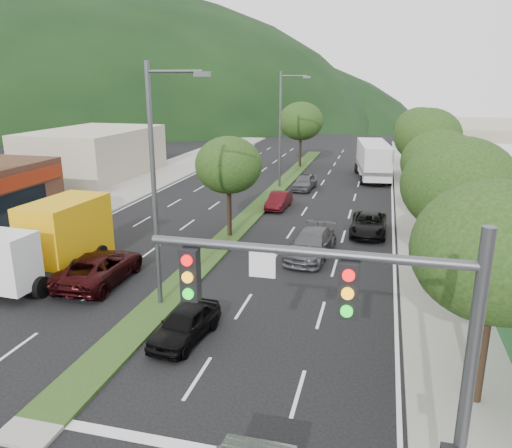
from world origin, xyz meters
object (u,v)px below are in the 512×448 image
(tree_med_far, at_px, (301,121))
(car_queue_c, at_px, (279,200))
(traffic_signal, at_px, (381,345))
(streetlight_mid, at_px, (283,124))
(tree_r_d, at_px, (428,136))
(motorhome, at_px, (373,160))
(car_queue_b, at_px, (311,244))
(tree_med_near, at_px, (229,165))
(car_queue_d, at_px, (368,224))
(tree_r_a, at_px, (497,252))
(tree_r_c, at_px, (440,163))
(tree_r_b, at_px, (459,185))
(suv_maroon, at_px, (100,267))
(streetlight_near, at_px, (158,177))
(car_queue_e, at_px, (305,182))
(car_queue_f, at_px, (376,174))
(tree_r_e, at_px, (420,128))
(box_truck, at_px, (55,241))
(car_queue_a, at_px, (185,324))

(tree_med_far, xyz_separation_m, car_queue_c, (1.50, -18.40, -4.40))
(traffic_signal, xyz_separation_m, streetlight_mid, (-8.82, 34.54, 0.94))
(tree_r_d, bearing_deg, motorhome, 113.40)
(tree_r_d, relative_size, car_queue_b, 1.42)
(tree_med_near, relative_size, car_queue_d, 1.30)
(tree_r_a, distance_m, tree_r_c, 16.00)
(tree_r_b, bearing_deg, tree_r_c, 90.00)
(tree_med_far, xyz_separation_m, car_queue_d, (8.24, -23.40, -4.36))
(tree_r_a, bearing_deg, suv_maroon, 160.56)
(tree_med_near, bearing_deg, tree_med_far, 90.00)
(tree_r_b, relative_size, tree_r_d, 0.97)
(motorhome, bearing_deg, streetlight_mid, -147.76)
(suv_maroon, bearing_deg, tree_med_far, -98.01)
(streetlight_near, distance_m, motorhome, 32.57)
(car_queue_e, bearing_deg, streetlight_near, -90.57)
(streetlight_mid, relative_size, car_queue_f, 2.02)
(tree_r_b, relative_size, car_queue_c, 1.87)
(tree_r_b, distance_m, tree_r_e, 28.00)
(suv_maroon, bearing_deg, car_queue_b, -148.47)
(box_truck, bearing_deg, car_queue_c, -114.34)
(tree_r_c, xyz_separation_m, streetlight_near, (-11.79, -12.00, 0.84))
(streetlight_mid, xyz_separation_m, car_queue_f, (8.10, 4.73, -4.86))
(box_truck, bearing_deg, tree_r_b, -171.17)
(car_queue_f, relative_size, motorhome, 0.53)
(streetlight_near, bearing_deg, suv_maroon, 158.52)
(tree_r_b, distance_m, tree_med_near, 13.43)
(traffic_signal, xyz_separation_m, car_queue_c, (-7.53, 27.14, -4.03))
(traffic_signal, bearing_deg, suv_maroon, 139.11)
(tree_r_b, distance_m, streetlight_near, 12.47)
(car_queue_b, bearing_deg, car_queue_f, 88.85)
(car_queue_c, distance_m, car_queue_f, 13.91)
(suv_maroon, height_order, car_queue_f, suv_maroon)
(car_queue_f, bearing_deg, tree_r_e, 30.11)
(car_queue_b, distance_m, box_truck, 13.12)
(tree_r_c, distance_m, car_queue_e, 16.50)
(car_queue_a, relative_size, car_queue_d, 0.80)
(tree_r_c, height_order, tree_r_d, tree_r_d)
(tree_med_near, distance_m, tree_med_far, 26.01)
(car_queue_c, height_order, car_queue_f, car_queue_f)
(streetlight_near, height_order, car_queue_f, streetlight_near)
(suv_maroon, height_order, car_queue_a, suv_maroon)
(tree_r_c, bearing_deg, streetlight_mid, 132.22)
(motorhome, bearing_deg, car_queue_a, -107.14)
(tree_r_c, relative_size, tree_r_e, 0.97)
(traffic_signal, relative_size, car_queue_b, 1.39)
(tree_r_e, distance_m, car_queue_d, 20.21)
(tree_r_a, height_order, car_queue_b, tree_r_a)
(tree_r_d, bearing_deg, car_queue_e, 164.28)
(motorhome, bearing_deg, car_queue_f, -84.64)
(tree_r_b, distance_m, car_queue_d, 10.36)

